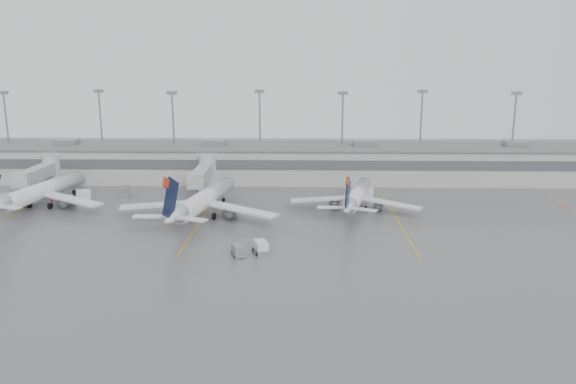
{
  "coord_description": "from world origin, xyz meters",
  "views": [
    {
      "loc": [
        0.33,
        -72.25,
        27.74
      ],
      "look_at": [
        -1.94,
        24.0,
        5.0
      ],
      "focal_mm": 35.0,
      "sensor_mm": 36.0,
      "label": 1
    }
  ],
  "objects_px": {
    "baggage_tug": "(261,249)",
    "jet_far_left": "(40,191)",
    "jet_mid_right": "(356,196)",
    "jet_mid_left": "(203,200)"
  },
  "relations": [
    {
      "from": "jet_mid_left",
      "to": "baggage_tug",
      "type": "bearing_deg",
      "value": -46.87
    },
    {
      "from": "baggage_tug",
      "to": "jet_far_left",
      "type": "bearing_deg",
      "value": 129.56
    },
    {
      "from": "jet_far_left",
      "to": "jet_mid_right",
      "type": "relative_size",
      "value": 1.18
    },
    {
      "from": "baggage_tug",
      "to": "jet_mid_right",
      "type": "bearing_deg",
      "value": 36.31
    },
    {
      "from": "jet_mid_left",
      "to": "jet_far_left",
      "type": "bearing_deg",
      "value": 179.79
    },
    {
      "from": "jet_mid_right",
      "to": "baggage_tug",
      "type": "xyz_separation_m",
      "value": [
        -16.31,
        -25.06,
        -2.03
      ]
    },
    {
      "from": "jet_mid_right",
      "to": "jet_mid_left",
      "type": "bearing_deg",
      "value": -154.15
    },
    {
      "from": "jet_far_left",
      "to": "baggage_tug",
      "type": "height_order",
      "value": "jet_far_left"
    },
    {
      "from": "jet_mid_right",
      "to": "baggage_tug",
      "type": "distance_m",
      "value": 29.97
    },
    {
      "from": "jet_mid_right",
      "to": "baggage_tug",
      "type": "height_order",
      "value": "jet_mid_right"
    }
  ]
}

